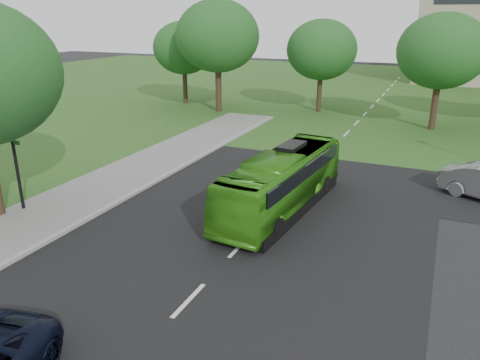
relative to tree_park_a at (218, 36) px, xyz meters
The scene contains 8 objects.
ground 29.60m from the tree_park_a, 63.84° to the right, with size 160.00×160.00×0.00m, color black.
street_surfaces 14.37m from the tree_park_a, 14.21° to the right, with size 120.00×120.00×0.15m.
tree_park_a is the anchor object (origin of this frame).
tree_park_b 9.35m from the tree_park_a, 23.72° to the left, with size 6.26×6.26×8.21m.
tree_park_c 18.53m from the tree_park_a, ahead, with size 6.59×6.59×8.75m.
tree_park_f 5.65m from the tree_park_a, 154.04° to the left, with size 5.98×5.98×7.98m.
bus 24.15m from the tree_park_a, 56.64° to the right, with size 2.26×9.66×2.69m, color #3A9519.
traffic_light 25.08m from the tree_park_a, 84.51° to the right, with size 0.82×0.24×5.09m.
Camera 1 is at (6.58, -12.87, 8.51)m, focal length 35.00 mm.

